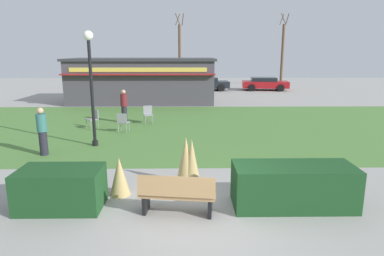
{
  "coord_description": "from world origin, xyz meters",
  "views": [
    {
      "loc": [
        -0.38,
        -6.88,
        3.57
      ],
      "look_at": [
        -0.24,
        3.19,
        1.28
      ],
      "focal_mm": 31.62,
      "sensor_mm": 36.0,
      "label": 1
    }
  ],
  "objects_px": {
    "food_kiosk": "(143,80)",
    "person_strolling": "(124,106)",
    "cafe_chair_west": "(148,113)",
    "person_standing": "(42,131)",
    "tree_right_bg": "(180,54)",
    "park_bench": "(177,195)",
    "trash_bin": "(314,177)",
    "parked_car_center_slot": "(206,83)",
    "cafe_chair_center": "(94,117)",
    "parked_car_east_slot": "(265,83)",
    "parked_car_west_slot": "(151,84)",
    "lamppost_mid": "(91,75)",
    "cafe_chair_east": "(123,121)",
    "tree_left_bg": "(282,54)"
  },
  "relations": [
    {
      "from": "food_kiosk",
      "to": "person_strolling",
      "type": "relative_size",
      "value": 6.03
    },
    {
      "from": "cafe_chair_west",
      "to": "person_standing",
      "type": "xyz_separation_m",
      "value": [
        -3.06,
        -5.32,
        0.33
      ]
    },
    {
      "from": "cafe_chair_west",
      "to": "tree_right_bg",
      "type": "xyz_separation_m",
      "value": [
        1.22,
        18.37,
        2.73
      ]
    },
    {
      "from": "person_strolling",
      "to": "park_bench",
      "type": "bearing_deg",
      "value": 86.63
    },
    {
      "from": "trash_bin",
      "to": "parked_car_center_slot",
      "type": "height_order",
      "value": "parked_car_center_slot"
    },
    {
      "from": "cafe_chair_center",
      "to": "parked_car_east_slot",
      "type": "bearing_deg",
      "value": 53.74
    },
    {
      "from": "parked_car_west_slot",
      "to": "tree_right_bg",
      "type": "xyz_separation_m",
      "value": [
        2.66,
        3.55,
        2.61
      ]
    },
    {
      "from": "park_bench",
      "to": "person_standing",
      "type": "relative_size",
      "value": 1.04
    },
    {
      "from": "parked_car_west_slot",
      "to": "tree_right_bg",
      "type": "distance_m",
      "value": 5.15
    },
    {
      "from": "park_bench",
      "to": "cafe_chair_west",
      "type": "bearing_deg",
      "value": 100.09
    },
    {
      "from": "parked_car_center_slot",
      "to": "cafe_chair_center",
      "type": "bearing_deg",
      "value": -111.11
    },
    {
      "from": "trash_bin",
      "to": "parked_car_west_slot",
      "type": "xyz_separation_m",
      "value": [
        -6.63,
        23.56,
        0.21
      ]
    },
    {
      "from": "tree_right_bg",
      "to": "cafe_chair_west",
      "type": "bearing_deg",
      "value": -93.81
    },
    {
      "from": "cafe_chair_west",
      "to": "cafe_chair_center",
      "type": "height_order",
      "value": "same"
    },
    {
      "from": "lamppost_mid",
      "to": "tree_right_bg",
      "type": "xyz_separation_m",
      "value": [
        2.82,
        22.49,
        0.55
      ]
    },
    {
      "from": "lamppost_mid",
      "to": "trash_bin",
      "type": "height_order",
      "value": "lamppost_mid"
    },
    {
      "from": "cafe_chair_east",
      "to": "person_standing",
      "type": "relative_size",
      "value": 0.53
    },
    {
      "from": "cafe_chair_east",
      "to": "tree_right_bg",
      "type": "bearing_deg",
      "value": 84.04
    },
    {
      "from": "parked_car_center_slot",
      "to": "tree_left_bg",
      "type": "bearing_deg",
      "value": 29.93
    },
    {
      "from": "cafe_chair_west",
      "to": "person_standing",
      "type": "bearing_deg",
      "value": -119.95
    },
    {
      "from": "park_bench",
      "to": "lamppost_mid",
      "type": "height_order",
      "value": "lamppost_mid"
    },
    {
      "from": "trash_bin",
      "to": "cafe_chair_east",
      "type": "relative_size",
      "value": 0.98
    },
    {
      "from": "parked_car_center_slot",
      "to": "parked_car_east_slot",
      "type": "relative_size",
      "value": 0.98
    },
    {
      "from": "food_kiosk",
      "to": "tree_left_bg",
      "type": "xyz_separation_m",
      "value": [
        13.25,
        12.16,
        1.77
      ]
    },
    {
      "from": "cafe_chair_west",
      "to": "parked_car_west_slot",
      "type": "bearing_deg",
      "value": 95.53
    },
    {
      "from": "cafe_chair_west",
      "to": "parked_car_east_slot",
      "type": "relative_size",
      "value": 0.2
    },
    {
      "from": "cafe_chair_center",
      "to": "tree_left_bg",
      "type": "distance_m",
      "value": 25.46
    },
    {
      "from": "park_bench",
      "to": "cafe_chair_center",
      "type": "height_order",
      "value": "park_bench"
    },
    {
      "from": "parked_car_east_slot",
      "to": "tree_left_bg",
      "type": "xyz_separation_m",
      "value": [
        2.82,
        4.81,
        2.68
      ]
    },
    {
      "from": "person_strolling",
      "to": "parked_car_east_slot",
      "type": "xyz_separation_m",
      "value": [
        10.47,
        14.63,
        -0.22
      ]
    },
    {
      "from": "tree_right_bg",
      "to": "parked_car_center_slot",
      "type": "bearing_deg",
      "value": -55.09
    },
    {
      "from": "park_bench",
      "to": "person_strolling",
      "type": "xyz_separation_m",
      "value": [
        -2.98,
        10.04,
        0.38
      ]
    },
    {
      "from": "trash_bin",
      "to": "tree_left_bg",
      "type": "distance_m",
      "value": 29.33
    },
    {
      "from": "cafe_chair_center",
      "to": "parked_car_west_slot",
      "type": "bearing_deg",
      "value": 86.38
    },
    {
      "from": "lamppost_mid",
      "to": "person_strolling",
      "type": "distance_m",
      "value": 4.71
    },
    {
      "from": "cafe_chair_center",
      "to": "person_strolling",
      "type": "bearing_deg",
      "value": 47.06
    },
    {
      "from": "parked_car_center_slot",
      "to": "tree_left_bg",
      "type": "xyz_separation_m",
      "value": [
        8.36,
        4.81,
        2.68
      ]
    },
    {
      "from": "trash_bin",
      "to": "cafe_chair_west",
      "type": "relative_size",
      "value": 0.98
    },
    {
      "from": "parked_car_center_slot",
      "to": "cafe_chair_west",
      "type": "bearing_deg",
      "value": -104.04
    },
    {
      "from": "cafe_chair_east",
      "to": "tree_left_bg",
      "type": "relative_size",
      "value": 0.12
    },
    {
      "from": "lamppost_mid",
      "to": "tree_left_bg",
      "type": "bearing_deg",
      "value": 60.1
    },
    {
      "from": "park_bench",
      "to": "parked_car_east_slot",
      "type": "distance_m",
      "value": 25.78
    },
    {
      "from": "cafe_chair_west",
      "to": "parked_car_east_slot",
      "type": "xyz_separation_m",
      "value": [
        9.24,
        14.82,
        0.12
      ]
    },
    {
      "from": "trash_bin",
      "to": "parked_car_center_slot",
      "type": "xyz_separation_m",
      "value": [
        -1.49,
        23.56,
        0.21
      ]
    },
    {
      "from": "cafe_chair_east",
      "to": "cafe_chair_west",
      "type": "bearing_deg",
      "value": 65.55
    },
    {
      "from": "person_strolling",
      "to": "cafe_chair_center",
      "type": "bearing_deg",
      "value": 27.14
    },
    {
      "from": "person_strolling",
      "to": "parked_car_center_slot",
      "type": "bearing_deg",
      "value": -128.58
    },
    {
      "from": "cafe_chair_west",
      "to": "person_strolling",
      "type": "xyz_separation_m",
      "value": [
        -1.23,
        0.19,
        0.33
      ]
    },
    {
      "from": "cafe_chair_west",
      "to": "person_standing",
      "type": "distance_m",
      "value": 6.15
    },
    {
      "from": "lamppost_mid",
      "to": "trash_bin",
      "type": "xyz_separation_m",
      "value": [
        6.79,
        -4.62,
        -2.27
      ]
    }
  ]
}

